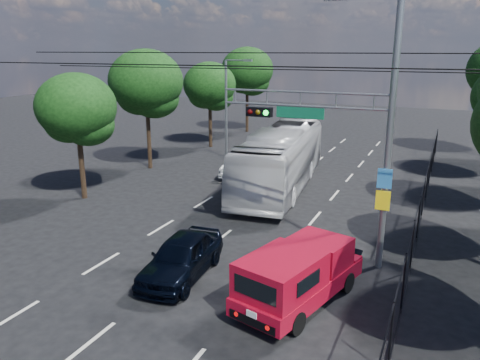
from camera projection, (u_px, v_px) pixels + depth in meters
The scene contains 14 objects.
ground at pixel (91, 342), 12.81m from camera, with size 120.00×120.00×0.00m, color black.
lane_markings at pixel (271, 199), 25.10m from camera, with size 6.12×38.00×0.01m.
signal_mast at pixel (354, 123), 16.33m from camera, with size 6.43×0.39×9.50m.
streetlight_left at pixel (228, 104), 33.57m from camera, with size 2.09×0.22×7.08m.
utility_wires at pixel (228, 62), 18.62m from camera, with size 22.00×5.04×0.74m.
fence_right at pixel (421, 210), 20.22m from camera, with size 0.06×34.03×2.00m.
tree_left_b at pixel (77, 113), 24.01m from camera, with size 4.08×4.08×6.63m.
tree_left_c at pixel (147, 87), 30.17m from camera, with size 4.80×4.80×7.80m.
tree_left_d at pixel (210, 89), 37.22m from camera, with size 4.20×4.20×6.83m.
tree_left_e at pixel (248, 74), 44.11m from camera, with size 4.92×4.92×7.99m.
red_pickup at pixel (299, 274), 14.50m from camera, with size 3.09×5.44×1.92m.
navy_hatchback at pixel (181, 257), 16.33m from camera, with size 1.76×4.38×1.49m, color black.
white_bus at pixel (281, 159), 26.67m from camera, with size 2.89×12.34×3.44m, color silver.
white_van at pixel (244, 164), 29.60m from camera, with size 1.49×4.29×1.41m, color silver.
Camera 1 is at (8.31, -8.48, 7.73)m, focal length 35.00 mm.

